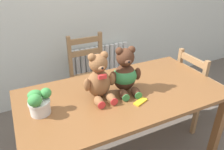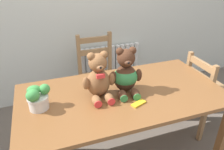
{
  "view_description": "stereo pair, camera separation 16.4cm",
  "coord_description": "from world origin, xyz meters",
  "px_view_note": "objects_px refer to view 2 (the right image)",
  "views": [
    {
      "loc": [
        -0.71,
        -0.86,
        1.66
      ],
      "look_at": [
        -0.07,
        0.45,
        0.89
      ],
      "focal_mm": 35.0,
      "sensor_mm": 36.0,
      "label": 1
    },
    {
      "loc": [
        -0.56,
        -0.92,
        1.66
      ],
      "look_at": [
        -0.07,
        0.45,
        0.89
      ],
      "focal_mm": 35.0,
      "sensor_mm": 36.0,
      "label": 2
    }
  ],
  "objects_px": {
    "chocolate_bar": "(139,103)",
    "potted_plant": "(38,98)",
    "wooden_chair_behind": "(99,76)",
    "teddy_bear_left": "(99,78)",
    "wooden_chair_side": "(207,93)",
    "teddy_bear_right": "(126,74)"
  },
  "relations": [
    {
      "from": "potted_plant",
      "to": "wooden_chair_side",
      "type": "bearing_deg",
      "value": 4.65
    },
    {
      "from": "chocolate_bar",
      "to": "wooden_chair_side",
      "type": "bearing_deg",
      "value": 18.39
    },
    {
      "from": "wooden_chair_behind",
      "to": "teddy_bear_right",
      "type": "distance_m",
      "value": 0.91
    },
    {
      "from": "wooden_chair_side",
      "to": "potted_plant",
      "type": "bearing_deg",
      "value": -85.35
    },
    {
      "from": "wooden_chair_behind",
      "to": "teddy_bear_left",
      "type": "height_order",
      "value": "teddy_bear_left"
    },
    {
      "from": "potted_plant",
      "to": "chocolate_bar",
      "type": "relative_size",
      "value": 1.54
    },
    {
      "from": "wooden_chair_side",
      "to": "teddy_bear_left",
      "type": "height_order",
      "value": "teddy_bear_left"
    },
    {
      "from": "wooden_chair_behind",
      "to": "potted_plant",
      "type": "bearing_deg",
      "value": 51.2
    },
    {
      "from": "teddy_bear_left",
      "to": "chocolate_bar",
      "type": "xyz_separation_m",
      "value": [
        0.24,
        -0.2,
        -0.15
      ]
    },
    {
      "from": "wooden_chair_behind",
      "to": "chocolate_bar",
      "type": "relative_size",
      "value": 8.13
    },
    {
      "from": "wooden_chair_side",
      "to": "teddy_bear_left",
      "type": "distance_m",
      "value": 1.28
    },
    {
      "from": "teddy_bear_left",
      "to": "teddy_bear_right",
      "type": "bearing_deg",
      "value": -178.17
    },
    {
      "from": "teddy_bear_left",
      "to": "chocolate_bar",
      "type": "bearing_deg",
      "value": 140.64
    },
    {
      "from": "potted_plant",
      "to": "chocolate_bar",
      "type": "distance_m",
      "value": 0.71
    },
    {
      "from": "wooden_chair_side",
      "to": "potted_plant",
      "type": "xyz_separation_m",
      "value": [
        -1.64,
        -0.13,
        0.39
      ]
    },
    {
      "from": "teddy_bear_left",
      "to": "potted_plant",
      "type": "bearing_deg",
      "value": 2.55
    },
    {
      "from": "teddy_bear_right",
      "to": "potted_plant",
      "type": "bearing_deg",
      "value": 9.77
    },
    {
      "from": "wooden_chair_behind",
      "to": "chocolate_bar",
      "type": "height_order",
      "value": "wooden_chair_behind"
    },
    {
      "from": "chocolate_bar",
      "to": "potted_plant",
      "type": "bearing_deg",
      "value": 164.67
    },
    {
      "from": "wooden_chair_behind",
      "to": "potted_plant",
      "type": "distance_m",
      "value": 1.12
    },
    {
      "from": "wooden_chair_behind",
      "to": "teddy_bear_left",
      "type": "distance_m",
      "value": 0.95
    },
    {
      "from": "wooden_chair_behind",
      "to": "teddy_bear_right",
      "type": "xyz_separation_m",
      "value": [
        -0.01,
        -0.81,
        0.43
      ]
    }
  ]
}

